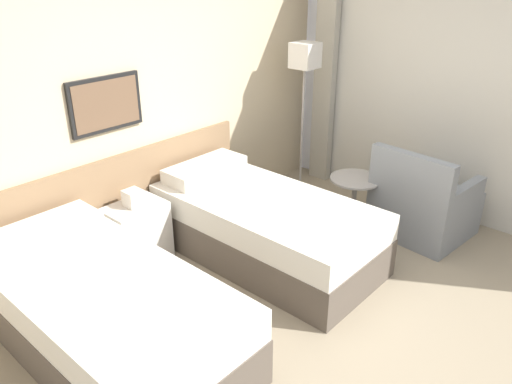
{
  "coord_description": "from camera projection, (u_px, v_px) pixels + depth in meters",
  "views": [
    {
      "loc": [
        -2.59,
        -1.52,
        2.41
      ],
      "look_at": [
        0.11,
        0.9,
        0.71
      ],
      "focal_mm": 35.0,
      "sensor_mm": 36.0,
      "label": 1
    }
  ],
  "objects": [
    {
      "name": "wall_window",
      "position": [
        496.0,
        89.0,
        4.52
      ],
      "size": [
        0.21,
        4.49,
        2.7
      ],
      "color": "white",
      "rests_on": "ground_plane"
    },
    {
      "name": "floor_lamp",
      "position": [
        305.0,
        68.0,
        5.1
      ],
      "size": [
        0.25,
        0.25,
        1.65
      ],
      "color": "#9E9993",
      "rests_on": "ground_plane"
    },
    {
      "name": "bed_near_window",
      "position": [
        264.0,
        226.0,
        4.36
      ],
      "size": [
        0.99,
        1.98,
        0.69
      ],
      "color": "brown",
      "rests_on": "ground_plane"
    },
    {
      "name": "side_table",
      "position": [
        354.0,
        192.0,
        4.83
      ],
      "size": [
        0.49,
        0.49,
        0.51
      ],
      "color": "gray",
      "rests_on": "ground_plane"
    },
    {
      "name": "bed_near_door",
      "position": [
        107.0,
        313.0,
        3.29
      ],
      "size": [
        0.99,
        1.98,
        0.69
      ],
      "color": "brown",
      "rests_on": "ground_plane"
    },
    {
      "name": "nightstand",
      "position": [
        137.0,
        232.0,
        4.29
      ],
      "size": [
        0.5,
        0.35,
        0.68
      ],
      "color": "beige",
      "rests_on": "ground_plane"
    },
    {
      "name": "ground_plane",
      "position": [
        336.0,
        318.0,
        3.69
      ],
      "size": [
        16.0,
        16.0,
        0.0
      ],
      "primitive_type": "plane",
      "color": "gray"
    },
    {
      "name": "wall_headboard",
      "position": [
        150.0,
        100.0,
        4.33
      ],
      "size": [
        10.0,
        0.1,
        2.7
      ],
      "color": "#C6B28E",
      "rests_on": "ground_plane"
    },
    {
      "name": "armchair",
      "position": [
        422.0,
        206.0,
        4.72
      ],
      "size": [
        0.84,
        0.86,
        0.89
      ],
      "rotation": [
        0.0,
        0.0,
        1.48
      ],
      "color": "gray",
      "rests_on": "ground_plane"
    }
  ]
}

